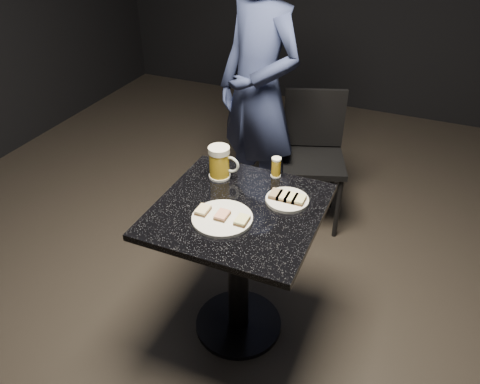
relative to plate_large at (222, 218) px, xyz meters
name	(u,v)px	position (x,y,z in m)	size (l,w,h in m)	color
floor	(238,325)	(0.03, 0.10, -0.76)	(6.00, 6.00, 0.00)	black
plate_large	(222,218)	(0.00, 0.00, 0.00)	(0.25, 0.25, 0.01)	silver
plate_small	(287,200)	(0.21, 0.23, 0.00)	(0.19, 0.19, 0.01)	silver
patron	(259,92)	(-0.27, 1.10, 0.10)	(0.63, 0.41, 1.72)	navy
table	(238,251)	(0.03, 0.10, -0.25)	(0.70, 0.70, 0.75)	black
beer_mug	(220,162)	(-0.15, 0.30, 0.07)	(0.15, 0.10, 0.16)	silver
beer_tumbler	(276,167)	(0.09, 0.41, 0.04)	(0.05, 0.05, 0.10)	silver
chair	(313,151)	(0.08, 1.17, -0.26)	(0.49, 0.49, 0.86)	black
canapes_on_plate_large	(222,215)	(0.00, 0.00, 0.02)	(0.23, 0.07, 0.02)	#4C3521
canapes_on_plate_small	(287,197)	(0.21, 0.23, 0.02)	(0.16, 0.07, 0.02)	#4C3521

